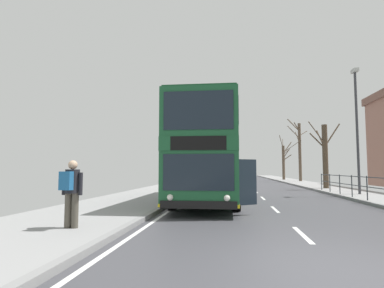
{
  "coord_description": "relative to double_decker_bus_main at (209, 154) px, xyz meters",
  "views": [
    {
      "loc": [
        -1.65,
        -5.38,
        1.54
      ],
      "look_at": [
        -3.18,
        7.09,
        2.53
      ],
      "focal_mm": 30.02,
      "sensor_mm": 36.0,
      "label": 1
    }
  ],
  "objects": [
    {
      "name": "bare_tree_far_00",
      "position": [
        8.03,
        10.15,
        0.43
      ],
      "size": [
        2.68,
        2.38,
        4.94
      ],
      "color": "#4C3D2D",
      "rests_on": "ground"
    },
    {
      "name": "ground",
      "position": [
        1.97,
        -9.55,
        -2.21
      ],
      "size": [
        15.8,
        140.0,
        0.2
      ],
      "color": "#3F3F45"
    },
    {
      "name": "bare_tree_far_01",
      "position": [
        8.16,
        30.11,
        0.46
      ],
      "size": [
        2.56,
        2.68,
        5.98
      ],
      "color": "brown",
      "rests_on": "ground"
    },
    {
      "name": "bare_tree_far_02",
      "position": [
        9.2,
        24.9,
        1.62
      ],
      "size": [
        2.45,
        2.19,
        7.67
      ],
      "color": "brown",
      "rests_on": "ground"
    },
    {
      "name": "street_lamp_far_side",
      "position": [
        8.23,
        4.38,
        2.11
      ],
      "size": [
        0.28,
        0.6,
        7.23
      ],
      "color": "#38383D",
      "rests_on": "ground"
    },
    {
      "name": "double_decker_bus_main",
      "position": [
        0.0,
        0.0,
        0.0
      ],
      "size": [
        3.26,
        10.2,
        4.29
      ],
      "color": "#19512D",
      "rests_on": "ground"
    },
    {
      "name": "pedestrian_with_backpack",
      "position": [
        -2.79,
        -7.57,
        -1.16
      ],
      "size": [
        0.55,
        0.54,
        1.62
      ],
      "color": "#4C473D",
      "rests_on": "ground"
    }
  ]
}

